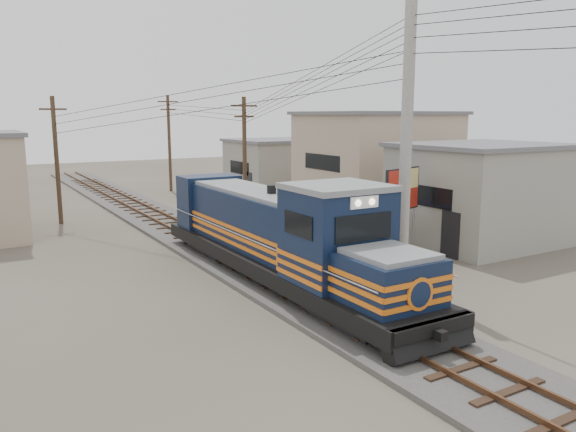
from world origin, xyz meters
TOP-DOWN VIEW (x-y plane):
  - ground at (0.00, 0.00)m, footprint 120.00×120.00m
  - ballast at (0.00, 10.00)m, footprint 3.60×70.00m
  - track at (0.00, 10.00)m, footprint 1.15×70.00m
  - locomotive at (0.00, 2.07)m, footprint 2.84×15.44m
  - utility_pole_main at (3.50, -0.50)m, footprint 0.40×0.40m
  - wooden_pole_mid at (4.50, 14.00)m, footprint 1.60×0.24m
  - wooden_pole_far at (4.80, 28.00)m, footprint 1.60×0.24m
  - wooden_pole_left at (-5.00, 18.00)m, footprint 1.60×0.24m
  - power_lines at (-0.14, 8.49)m, footprint 9.65×19.00m
  - shophouse_front at (11.50, 3.00)m, footprint 7.35×6.30m
  - shophouse_mid at (12.50, 12.00)m, footprint 8.40×7.35m
  - shophouse_back at (11.00, 22.00)m, footprint 6.30×6.30m
  - billboard at (6.31, 2.69)m, footprint 2.40×0.84m
  - market_umbrella at (6.03, 3.73)m, footprint 2.73×2.73m
  - vendor at (5.86, 5.39)m, footprint 0.65×0.63m
  - plant_nursery at (4.65, 4.51)m, footprint 3.27×3.13m

SIDE VIEW (x-z plane):
  - ground at x=0.00m, z-range 0.00..0.00m
  - ballast at x=0.00m, z-range 0.00..0.16m
  - track at x=0.00m, z-range 0.20..0.32m
  - plant_nursery at x=4.65m, z-range -0.10..1.00m
  - vendor at x=5.86m, z-range 0.00..1.50m
  - locomotive at x=0.00m, z-range -0.23..3.59m
  - shophouse_back at x=11.00m, z-range 0.01..4.21m
  - market_umbrella at x=6.03m, z-range 0.91..3.32m
  - shophouse_front at x=11.50m, z-range 0.01..4.71m
  - billboard at x=6.31m, z-range 0.92..4.74m
  - shophouse_mid at x=12.50m, z-range 0.01..6.21m
  - wooden_pole_mid at x=4.50m, z-range 0.18..7.18m
  - wooden_pole_left at x=-5.00m, z-range 0.18..7.18m
  - wooden_pole_far at x=4.80m, z-range 0.18..7.68m
  - utility_pole_main at x=3.50m, z-range 0.00..10.00m
  - power_lines at x=-0.14m, z-range 5.91..9.21m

